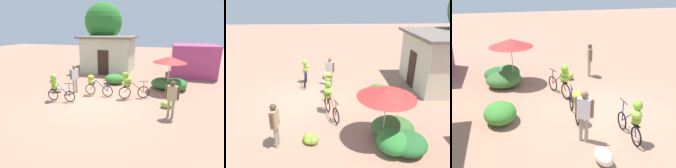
{
  "view_description": "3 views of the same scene",
  "coord_description": "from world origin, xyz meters",
  "views": [
    {
      "loc": [
        3.26,
        -8.44,
        3.7
      ],
      "look_at": [
        0.58,
        1.03,
        0.75
      ],
      "focal_mm": 30.15,
      "sensor_mm": 36.0,
      "label": 1
    },
    {
      "loc": [
        9.84,
        1.09,
        4.89
      ],
      "look_at": [
        0.31,
        1.5,
        0.9
      ],
      "focal_mm": 34.4,
      "sensor_mm": 36.0,
      "label": 2
    },
    {
      "loc": [
        -8.33,
        3.24,
        4.69
      ],
      "look_at": [
        0.55,
        1.23,
        0.98
      ],
      "focal_mm": 42.91,
      "sensor_mm": 36.0,
      "label": 3
    }
  ],
  "objects": [
    {
      "name": "person_bystander",
      "position": [
        -1.71,
        1.14,
        1.01
      ],
      "size": [
        0.4,
        0.48,
        1.65
      ],
      "color": "gray",
      "rests_on": "ground"
    },
    {
      "name": "hedge_bush_mid",
      "position": [
        4.07,
        3.18,
        0.36
      ],
      "size": [
        1.18,
        1.11,
        0.72
      ],
      "primitive_type": "ellipsoid",
      "color": "#2F8135",
      "rests_on": "ground"
    },
    {
      "name": "bicycle_center_loaded",
      "position": [
        1.52,
        1.06,
        0.85
      ],
      "size": [
        1.62,
        0.71,
        1.47
      ],
      "color": "black",
      "rests_on": "ground"
    },
    {
      "name": "hedge_bush_front_left",
      "position": [
        0.03,
        3.58,
        0.34
      ],
      "size": [
        1.34,
        1.11,
        0.67
      ],
      "primitive_type": "ellipsoid",
      "color": "#3B8530",
      "rests_on": "ground"
    },
    {
      "name": "banana_pile_on_ground",
      "position": [
        3.52,
        0.39,
        0.14
      ],
      "size": [
        0.69,
        0.73,
        0.33
      ],
      "color": "olive",
      "rests_on": "ground"
    },
    {
      "name": "building_low",
      "position": [
        -1.5,
        7.42,
        1.53
      ],
      "size": [
        4.59,
        3.81,
        3.02
      ],
      "color": "beige",
      "rests_on": "ground"
    },
    {
      "name": "bicycle_leftmost",
      "position": [
        -2.05,
        -0.3,
        0.82
      ],
      "size": [
        1.56,
        0.38,
        1.43
      ],
      "color": "black",
      "rests_on": "ground"
    },
    {
      "name": "bicycle_near_pile",
      "position": [
        -0.48,
        1.04,
        0.71
      ],
      "size": [
        1.68,
        0.42,
        1.17
      ],
      "color": "black",
      "rests_on": "ground"
    },
    {
      "name": "person_vendor",
      "position": [
        3.66,
        -0.75,
        1.01
      ],
      "size": [
        0.58,
        0.24,
        1.65
      ],
      "color": "gray",
      "rests_on": "ground"
    },
    {
      "name": "ground_plane",
      "position": [
        0.0,
        0.0,
        0.0
      ],
      "size": [
        60.0,
        60.0,
        0.0
      ],
      "primitive_type": "plane",
      "color": "#A87860"
    },
    {
      "name": "hedge_bush_by_door",
      "position": [
        4.09,
        3.65,
        0.31
      ],
      "size": [
        1.31,
        1.33,
        0.62
      ],
      "primitive_type": "ellipsoid",
      "color": "#286630",
      "rests_on": "ground"
    },
    {
      "name": "hedge_bush_front_right",
      "position": [
        3.21,
        3.4,
        0.34
      ],
      "size": [
        1.37,
        1.59,
        0.68
      ],
      "primitive_type": "ellipsoid",
      "color": "#396C32",
      "rests_on": "ground"
    },
    {
      "name": "tree_behind_building",
      "position": [
        -2.8,
        9.93,
        4.23
      ],
      "size": [
        3.64,
        3.64,
        6.07
      ],
      "color": "brown",
      "rests_on": "ground"
    },
    {
      "name": "shop_pink",
      "position": [
        5.41,
        7.45,
        1.22
      ],
      "size": [
        3.2,
        2.8,
        2.45
      ],
      "primitive_type": "cube",
      "color": "#B63F77",
      "rests_on": "ground"
    },
    {
      "name": "market_umbrella",
      "position": [
        3.54,
        2.96,
        1.92
      ],
      "size": [
        1.97,
        1.97,
        2.1
      ],
      "color": "beige",
      "rests_on": "ground"
    },
    {
      "name": "produce_sack",
      "position": [
        -2.85,
        0.92,
        0.22
      ],
      "size": [
        0.77,
        0.57,
        0.44
      ],
      "primitive_type": "ellipsoid",
      "rotation": [
        0.0,
        0.0,
        0.19
      ],
      "color": "silver",
      "rests_on": "ground"
    }
  ]
}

